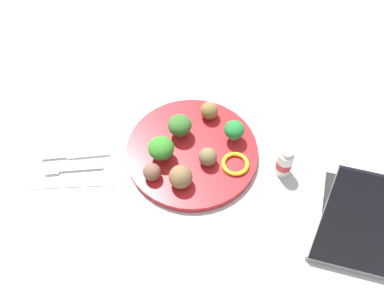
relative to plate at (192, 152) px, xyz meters
name	(u,v)px	position (x,y,z in m)	size (l,w,h in m)	color
ground_plane	(192,154)	(0.00, 0.00, -0.01)	(4.00, 4.00, 0.00)	#B2B2AD
plate	(192,152)	(0.00, 0.00, 0.00)	(0.28, 0.28, 0.02)	red
broccoli_floret_back_left	(234,130)	(-0.09, -0.03, 0.04)	(0.04, 0.04, 0.05)	#9FC070
broccoli_floret_mid_left	(161,148)	(0.06, 0.02, 0.04)	(0.05, 0.05, 0.05)	#A6C174
broccoli_floret_back_right	(180,125)	(0.02, -0.04, 0.04)	(0.05, 0.05, 0.05)	#8ECA6E
meatball_mid_right	(208,157)	(-0.03, 0.03, 0.03)	(0.04, 0.04, 0.04)	brown
meatball_mid_left	(209,111)	(-0.04, -0.09, 0.03)	(0.04, 0.04, 0.04)	brown
meatball_back_left	(152,172)	(0.08, 0.06, 0.03)	(0.04, 0.04, 0.04)	brown
meatball_front_right	(181,177)	(0.02, 0.08, 0.03)	(0.05, 0.05, 0.05)	brown
pepper_ring_near_rim	(235,164)	(-0.09, 0.04, 0.01)	(0.06, 0.06, 0.01)	yellow
napkin	(75,162)	(0.25, 0.02, -0.01)	(0.17, 0.12, 0.01)	white
fork	(70,168)	(0.25, 0.03, 0.00)	(0.12, 0.02, 0.01)	silver
knife	(72,154)	(0.25, 0.00, 0.00)	(0.15, 0.03, 0.01)	white
yogurt_bottle	(284,163)	(-0.19, 0.05, 0.02)	(0.03, 0.03, 0.07)	white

